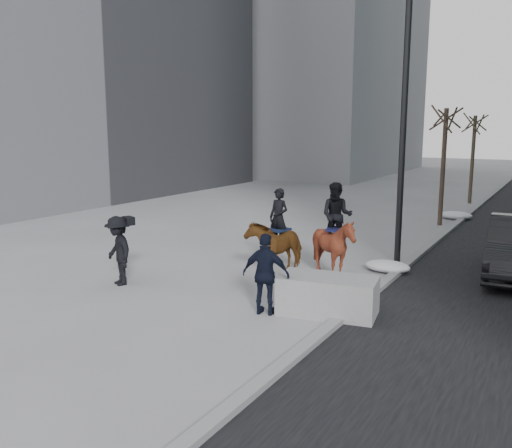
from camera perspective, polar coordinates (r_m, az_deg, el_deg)
The scene contains 12 objects.
ground at distance 13.18m, azimuth -2.65°, elevation -7.24°, with size 120.00×120.00×0.00m, color gray.
curb at distance 21.26m, azimuth 19.30°, elevation -0.88°, with size 0.25×90.00×0.12m, color gray.
building_left at distance 33.56m, azimuth -22.31°, elevation 19.93°, with size 12.00×26.00×20.00m, color #595960.
planter at distance 11.73m, azimuth 7.56°, elevation -7.47°, with size 2.05×1.02×0.82m, color gray.
tree_near at distance 22.91m, azimuth 19.12°, elevation 6.27°, with size 1.20×1.20×5.17m, color #392B21, non-canonical shape.
tree_far at distance 30.00m, azimuth 21.85°, elevation 6.74°, with size 1.20×1.20×4.98m, color #3D3224, non-canonical shape.
mounted_left at distance 14.69m, azimuth 2.15°, elevation -1.92°, with size 1.11×1.90×2.31m.
mounted_right at distance 14.29m, azimuth 8.25°, elevation -1.74°, with size 1.63×1.76×2.53m.
feeder at distance 11.49m, azimuth 1.06°, elevation -5.31°, with size 1.10×0.96×1.75m.
camera_crew at distance 14.04m, azimuth -14.29°, elevation -2.71°, with size 1.30×1.08×1.75m.
lamppost at distance 16.08m, azimuth 15.32°, elevation 13.60°, with size 0.25×1.52×9.09m.
snow_piles at distance 20.64m, azimuth 18.13°, elevation -0.84°, with size 1.35×10.72×0.34m.
Camera 1 is at (6.85, -10.54, 3.97)m, focal length 38.00 mm.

